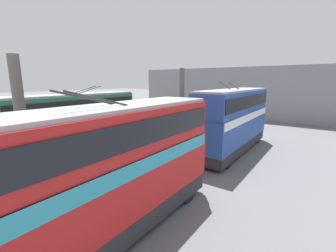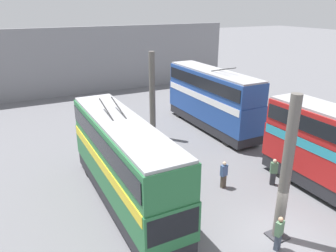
# 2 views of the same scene
# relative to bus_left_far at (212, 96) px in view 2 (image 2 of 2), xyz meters

# --- Properties ---
(ground_plane) EXTENTS (240.00, 240.00, 0.00)m
(ground_plane) POSITION_rel_bus_left_far_xyz_m (-13.59, 5.39, -2.94)
(ground_plane) COLOR slate
(depot_back_wall) EXTENTS (0.50, 36.00, 7.89)m
(depot_back_wall) POSITION_rel_bus_left_far_xyz_m (17.09, 5.39, 1.01)
(depot_back_wall) COLOR gray
(depot_back_wall) RESTS_ON ground_plane
(support_column_near) EXTENTS (0.87, 0.87, 7.00)m
(support_column_near) POSITION_rel_bus_left_far_xyz_m (-13.55, 5.39, 0.44)
(support_column_near) COLOR #605B56
(support_column_near) RESTS_ON ground_plane
(support_column_far) EXTENTS (0.87, 0.87, 7.00)m
(support_column_far) POSITION_rel_bus_left_far_xyz_m (0.51, 5.39, 0.44)
(support_column_far) COLOR #605B56
(support_column_far) RESTS_ON ground_plane
(bus_left_far) EXTENTS (10.81, 2.54, 5.78)m
(bus_left_far) POSITION_rel_bus_left_far_xyz_m (0.00, 0.00, 0.00)
(bus_left_far) COLOR black
(bus_left_far) RESTS_ON ground_plane
(bus_right_near) EXTENTS (11.31, 2.54, 5.41)m
(bus_right_near) POSITION_rel_bus_left_far_xyz_m (-7.56, 10.78, -0.20)
(bus_right_near) COLOR black
(bus_right_near) RESTS_ON ground_plane
(person_aisle_midway) EXTENTS (0.30, 0.45, 1.71)m
(person_aisle_midway) POSITION_rel_bus_left_far_xyz_m (-8.73, 5.01, -2.03)
(person_aisle_midway) COLOR #473D33
(person_aisle_midway) RESTS_ON ground_plane
(person_by_right_row) EXTENTS (0.48, 0.45, 1.67)m
(person_by_right_row) POSITION_rel_bus_left_far_xyz_m (-5.63, 8.91, -2.06)
(person_by_right_row) COLOR #473D33
(person_by_right_row) RESTS_ON ground_plane
(person_by_left_row) EXTENTS (0.43, 0.48, 1.71)m
(person_by_left_row) POSITION_rel_bus_left_far_xyz_m (-9.84, 2.14, -2.03)
(person_by_left_row) COLOR #2D2D33
(person_by_left_row) RESTS_ON ground_plane
(person_aisle_foreground) EXTENTS (0.36, 0.47, 1.71)m
(person_aisle_foreground) POSITION_rel_bus_left_far_xyz_m (-14.19, 6.04, -2.03)
(person_aisle_foreground) COLOR #384251
(person_aisle_foreground) RESTS_ON ground_plane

